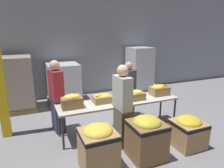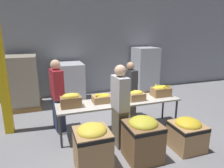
# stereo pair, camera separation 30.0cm
# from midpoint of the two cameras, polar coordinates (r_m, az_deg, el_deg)

# --- Properties ---
(ground_plane) EXTENTS (30.00, 30.00, 0.00)m
(ground_plane) POSITION_cam_midpoint_polar(r_m,az_deg,el_deg) (5.13, 0.46, -13.17)
(ground_plane) COLOR gray
(wall_back) EXTENTS (16.00, 0.08, 4.00)m
(wall_back) POSITION_cam_midpoint_polar(r_m,az_deg,el_deg) (7.76, -9.58, 11.61)
(wall_back) COLOR #9399A3
(wall_back) RESTS_ON ground_plane
(sorting_table) EXTENTS (2.98, 0.71, 0.79)m
(sorting_table) POSITION_cam_midpoint_polar(r_m,az_deg,el_deg) (4.83, 0.48, -5.44)
(sorting_table) COLOR beige
(sorting_table) RESTS_ON ground_plane
(banana_box_0) EXTENTS (0.45, 0.27, 0.32)m
(banana_box_0) POSITION_cam_midpoint_polar(r_m,az_deg,el_deg) (4.45, -13.29, -4.77)
(banana_box_0) COLOR olive
(banana_box_0) RESTS_ON sorting_table
(banana_box_1) EXTENTS (0.45, 0.31, 0.22)m
(banana_box_1) POSITION_cam_midpoint_polar(r_m,az_deg,el_deg) (4.70, -4.56, -4.10)
(banana_box_1) COLOR tan
(banana_box_1) RESTS_ON sorting_table
(banana_box_2) EXTENTS (0.39, 0.27, 0.24)m
(banana_box_2) POSITION_cam_midpoint_polar(r_m,az_deg,el_deg) (4.88, 5.23, -3.13)
(banana_box_2) COLOR tan
(banana_box_2) RESTS_ON sorting_table
(banana_box_3) EXTENTS (0.49, 0.33, 0.29)m
(banana_box_3) POSITION_cam_midpoint_polar(r_m,az_deg,el_deg) (5.33, 11.81, -1.61)
(banana_box_3) COLOR #A37A4C
(banana_box_3) RESTS_ON sorting_table
(volunteer_0) EXTENTS (0.32, 0.51, 1.77)m
(volunteer_0) POSITION_cam_midpoint_polar(r_m,az_deg,el_deg) (5.00, -17.15, -3.67)
(volunteer_0) COLOR #2D3856
(volunteer_0) RESTS_ON ground_plane
(volunteer_1) EXTENTS (0.26, 0.48, 1.77)m
(volunteer_1) POSITION_cam_midpoint_polar(r_m,az_deg,el_deg) (4.20, 0.87, -6.55)
(volunteer_1) COLOR #6B604C
(volunteer_1) RESTS_ON ground_plane
(volunteer_2) EXTENTS (0.30, 0.47, 1.61)m
(volunteer_2) POSITION_cam_midpoint_polar(r_m,az_deg,el_deg) (5.63, 3.12, -1.82)
(volunteer_2) COLOR #6B604C
(volunteer_2) RESTS_ON ground_plane
(donation_bin_0) EXTENTS (0.61, 0.61, 0.88)m
(donation_bin_0) POSITION_cam_midpoint_polar(r_m,az_deg,el_deg) (3.65, -6.44, -17.49)
(donation_bin_0) COLOR tan
(donation_bin_0) RESTS_ON ground_plane
(donation_bin_1) EXTENTS (0.64, 0.64, 0.86)m
(donation_bin_1) POSITION_cam_midpoint_polar(r_m,az_deg,el_deg) (3.99, 7.62, -14.62)
(donation_bin_1) COLOR olive
(donation_bin_1) RESTS_ON ground_plane
(donation_bin_2) EXTENTS (0.62, 0.62, 0.68)m
(donation_bin_2) POSITION_cam_midpoint_polar(r_m,az_deg,el_deg) (4.60, 19.12, -12.52)
(donation_bin_2) COLOR tan
(donation_bin_2) RESTS_ON ground_plane
(pallet_stack_0) EXTENTS (1.12, 1.12, 1.35)m
(pallet_stack_0) POSITION_cam_midpoint_polar(r_m,az_deg,el_deg) (7.09, -14.77, 0.08)
(pallet_stack_0) COLOR olive
(pallet_stack_0) RESTS_ON ground_plane
(pallet_stack_1) EXTENTS (0.95, 0.95, 1.79)m
(pallet_stack_1) POSITION_cam_midpoint_polar(r_m,az_deg,el_deg) (8.16, 6.80, 3.98)
(pallet_stack_1) COLOR olive
(pallet_stack_1) RESTS_ON ground_plane
(pallet_stack_2) EXTENTS (1.09, 1.09, 1.68)m
(pallet_stack_2) POSITION_cam_midpoint_polar(r_m,az_deg,el_deg) (6.89, -26.91, -0.07)
(pallet_stack_2) COLOR olive
(pallet_stack_2) RESTS_ON ground_plane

